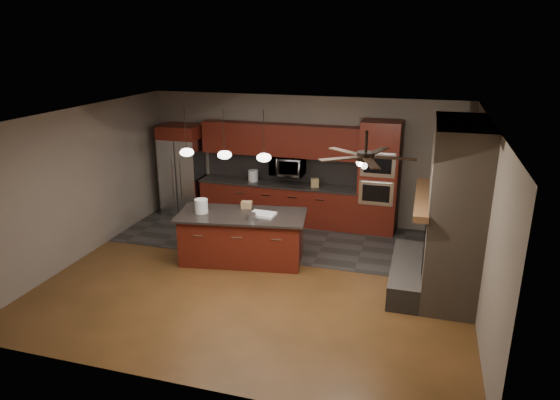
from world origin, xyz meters
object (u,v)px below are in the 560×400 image
(paint_can, at_px, (252,216))
(counter_box, at_px, (315,183))
(kitchen_island, at_px, (242,237))
(counter_bucket, at_px, (253,176))
(refrigerator, at_px, (183,170))
(white_bucket, at_px, (201,206))
(microwave, at_px, (288,166))
(cardboard_box, at_px, (247,205))
(oven_tower, at_px, (378,178))
(paint_tray, at_px, (263,214))

(paint_can, distance_m, counter_box, 2.42)
(kitchen_island, relative_size, counter_bucket, 9.82)
(refrigerator, relative_size, white_bucket, 8.14)
(microwave, bearing_deg, cardboard_box, -98.55)
(oven_tower, xyz_separation_m, kitchen_island, (-2.23, -2.17, -0.73))
(white_bucket, height_order, counter_box, white_bucket)
(cardboard_box, bearing_deg, counter_box, 51.76)
(oven_tower, distance_m, counter_box, 1.36)
(paint_can, bearing_deg, cardboard_box, 117.93)
(cardboard_box, bearing_deg, paint_tray, -47.44)
(paint_can, relative_size, paint_tray, 0.37)
(microwave, xyz_separation_m, paint_can, (0.01, -2.44, -0.32))
(oven_tower, relative_size, cardboard_box, 11.91)
(refrigerator, bearing_deg, paint_tray, -38.17)
(oven_tower, distance_m, cardboard_box, 2.91)
(kitchen_island, relative_size, cardboard_box, 12.37)
(oven_tower, relative_size, white_bucket, 9.22)
(kitchen_island, xyz_separation_m, counter_bucket, (-0.53, 2.18, 0.56))
(oven_tower, distance_m, paint_can, 3.09)
(refrigerator, bearing_deg, paint_can, -42.74)
(paint_can, bearing_deg, refrigerator, 137.26)
(microwave, height_order, white_bucket, microwave)
(microwave, xyz_separation_m, kitchen_island, (-0.26, -2.23, -0.84))
(refrigerator, distance_m, kitchen_island, 3.12)
(paint_can, bearing_deg, microwave, 90.29)
(counter_bucket, bearing_deg, refrigerator, -177.26)
(oven_tower, bearing_deg, cardboard_box, -141.07)
(white_bucket, xyz_separation_m, paint_tray, (1.13, 0.17, -0.11))
(refrigerator, bearing_deg, counter_bucket, 2.74)
(paint_can, bearing_deg, oven_tower, 50.49)
(paint_can, xyz_separation_m, cardboard_box, (-0.29, 0.56, 0.01))
(kitchen_island, bearing_deg, white_bucket, -178.83)
(kitchen_island, distance_m, counter_box, 2.37)
(counter_box, bearing_deg, paint_tray, -121.57)
(microwave, xyz_separation_m, counter_box, (0.63, -0.10, -0.31))
(oven_tower, height_order, kitchen_island, oven_tower)
(microwave, relative_size, paint_tray, 1.63)
(kitchen_island, xyz_separation_m, paint_can, (0.27, -0.21, 0.51))
(counter_bucket, bearing_deg, kitchen_island, -76.25)
(microwave, relative_size, counter_bucket, 2.90)
(microwave, xyz_separation_m, paint_tray, (0.14, -2.19, -0.36))
(refrigerator, relative_size, cardboard_box, 10.52)
(oven_tower, xyz_separation_m, paint_can, (-1.96, -2.38, -0.22))
(kitchen_island, height_order, counter_box, counter_box)
(paint_tray, bearing_deg, oven_tower, 53.34)
(paint_tray, bearing_deg, refrigerator, 145.84)
(oven_tower, height_order, refrigerator, oven_tower)
(oven_tower, height_order, paint_can, oven_tower)
(paint_can, distance_m, paint_tray, 0.28)
(microwave, distance_m, counter_box, 0.71)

